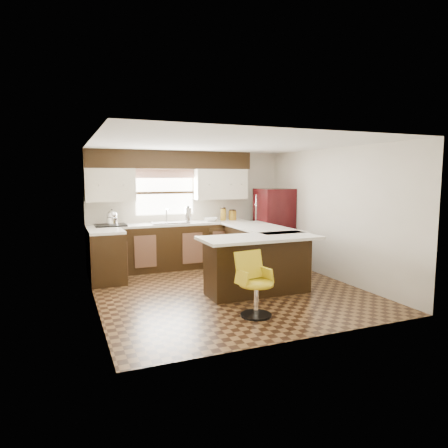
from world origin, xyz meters
name	(u,v)px	position (x,y,z in m)	size (l,w,h in m)	color
floor	(228,290)	(0.00, 0.00, 0.00)	(4.40, 4.40, 0.00)	#49301A
ceiling	(228,144)	(0.00, 0.00, 2.40)	(4.40, 4.40, 0.00)	silver
wall_back	(188,209)	(0.00, 2.20, 1.20)	(4.40, 4.40, 0.00)	beige
wall_front	(304,237)	(0.00, -2.20, 1.20)	(4.40, 4.40, 0.00)	beige
wall_left	(93,224)	(-2.10, 0.00, 1.20)	(4.40, 4.40, 0.00)	beige
wall_right	(333,214)	(2.10, 0.00, 1.20)	(4.40, 4.40, 0.00)	beige
base_cab_back	(172,247)	(-0.45, 1.90, 0.45)	(3.30, 0.60, 0.90)	black
base_cab_left	(107,258)	(-1.80, 1.25, 0.45)	(0.60, 0.70, 0.90)	black
counter_back	(171,224)	(-0.45, 1.90, 0.92)	(3.30, 0.60, 0.04)	silver
counter_left	(106,231)	(-1.80, 1.25, 0.92)	(0.60, 0.70, 0.04)	silver
soffit	(171,160)	(-0.40, 2.03, 2.22)	(3.40, 0.35, 0.36)	black
upper_cab_left	(110,185)	(-1.62, 2.03, 1.72)	(0.94, 0.35, 0.64)	beige
upper_cab_right	(220,184)	(0.68, 2.03, 1.72)	(1.14, 0.35, 0.64)	beige
window_pane	(165,193)	(-0.50, 2.18, 1.55)	(1.20, 0.02, 0.90)	white
valance	(165,174)	(-0.50, 2.14, 1.94)	(1.30, 0.06, 0.18)	#D19B93
sink	(169,222)	(-0.50, 1.88, 0.96)	(0.75, 0.45, 0.03)	#B2B2B7
dishwasher	(222,247)	(0.55, 1.61, 0.43)	(0.58, 0.03, 0.78)	black
cooktop	(111,225)	(-1.65, 1.88, 0.96)	(0.58, 0.50, 0.03)	black
peninsula_long	(259,253)	(0.90, 0.62, 0.45)	(0.60, 1.95, 0.90)	black
peninsula_return	(258,266)	(0.38, -0.35, 0.45)	(1.65, 0.60, 0.90)	black
counter_pen_long	(261,228)	(0.95, 0.62, 0.92)	(0.84, 1.95, 0.04)	silver
counter_pen_return	(260,238)	(0.35, -0.44, 0.92)	(1.89, 0.84, 0.04)	silver
refrigerator	(274,226)	(1.73, 1.53, 0.81)	(0.70, 0.67, 1.63)	black
bar_chair	(256,285)	(-0.14, -1.30, 0.44)	(0.47, 0.47, 0.87)	gold
kettle	(112,217)	(-1.62, 1.88, 1.12)	(0.22, 0.22, 0.29)	silver
percolator	(188,215)	(-0.09, 1.90, 1.10)	(0.13, 0.13, 0.30)	silver
mixing_bowl	(211,219)	(0.41, 1.90, 0.98)	(0.30, 0.30, 0.07)	white
canister_large	(223,215)	(0.70, 1.92, 1.07)	(0.12, 0.12, 0.25)	olive
canister_med	(232,215)	(0.91, 1.92, 1.04)	(0.14, 0.14, 0.20)	olive
canister_small	(233,216)	(0.95, 1.92, 1.04)	(0.13, 0.13, 0.19)	olive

